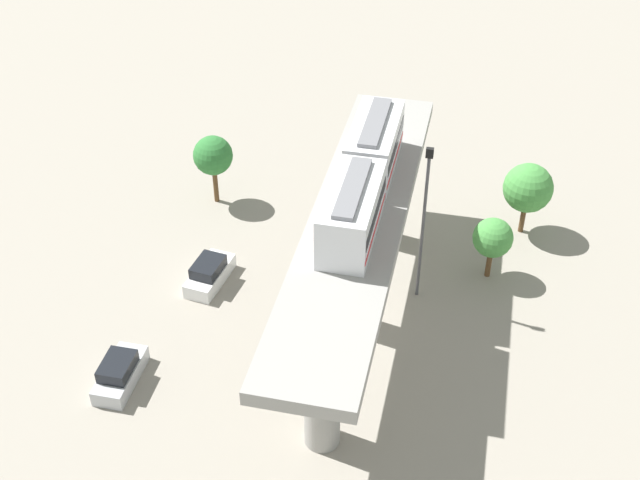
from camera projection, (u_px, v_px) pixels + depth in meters
ground_plane at (354, 324)px, 51.78m from camera, size 120.00×120.00×0.00m
viaduct at (357, 245)px, 47.98m from camera, size 5.20×28.00×8.34m
train at (364, 177)px, 46.94m from camera, size 2.64×13.55×3.24m
parked_car_white at (209, 273)px, 54.51m from camera, size 2.34×4.40×1.76m
parked_car_silver at (120, 373)px, 47.56m from camera, size 1.83×4.21×1.76m
tree_near_viaduct at (213, 156)px, 59.94m from camera, size 2.86×2.86×5.37m
tree_mid_lot at (528, 188)px, 57.15m from camera, size 3.41×3.41×5.37m
tree_far_corner at (493, 238)px, 53.62m from camera, size 2.60×2.60×4.43m
signal_post at (424, 219)px, 50.37m from camera, size 0.44×0.28×10.94m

